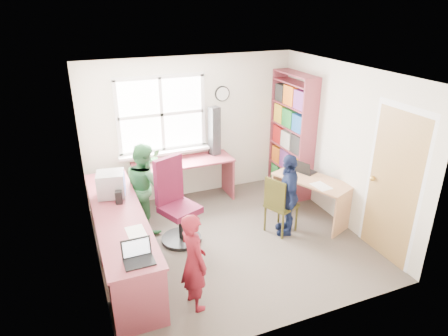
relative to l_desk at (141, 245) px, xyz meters
name	(u,v)px	position (x,y,z in m)	size (l,w,h in m)	color
room	(229,161)	(1.32, 0.38, 0.76)	(3.64, 3.44, 2.44)	#49413A
l_desk	(141,245)	(0.00, 0.00, 0.00)	(2.38, 2.95, 0.75)	#983C49
right_desk	(311,190)	(2.72, 0.42, 0.04)	(0.95, 1.30, 0.68)	tan
bookshelf	(292,137)	(2.96, 1.47, 0.55)	(0.30, 1.02, 2.10)	#983C49
swivel_chair	(176,206)	(0.62, 0.65, 0.07)	(0.75, 0.75, 1.23)	black
wooden_chair	(279,203)	(2.05, 0.25, 0.03)	(0.50, 0.50, 0.89)	#3E3B14
crt_monitor	(111,184)	(-0.20, 0.85, 0.47)	(0.40, 0.37, 0.35)	#9A999E
laptop_left	(138,256)	(-0.15, -0.71, 0.34)	(0.31, 0.26, 0.21)	black
laptop_right	(304,170)	(2.73, 0.68, 0.28)	(0.35, 0.37, 0.21)	black
speaker_a	(119,197)	(-0.14, 0.61, 0.38)	(0.10, 0.10, 0.17)	black
speaker_b	(114,183)	(-0.14, 1.07, 0.38)	(0.09, 0.09, 0.18)	black
cd_tower	(214,131)	(1.65, 1.81, 0.71)	(0.19, 0.18, 0.83)	black
game_box	(296,165)	(2.74, 0.94, 0.26)	(0.35, 0.35, 0.06)	red
paper_a	(136,232)	(-0.07, -0.17, 0.30)	(0.22, 0.30, 0.00)	white
paper_b	(321,186)	(2.69, 0.16, 0.23)	(0.23, 0.31, 0.00)	white
potted_plant	(155,157)	(0.59, 1.69, 0.43)	(0.15, 0.12, 0.28)	#307939
person_red	(194,262)	(0.43, -0.74, 0.13)	(0.43, 0.28, 1.17)	maroon
person_green	(146,187)	(0.31, 1.14, 0.21)	(0.65, 0.51, 1.34)	#317B3F
person_navy	(288,195)	(2.18, 0.22, 0.16)	(0.72, 0.30, 1.23)	#141E40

